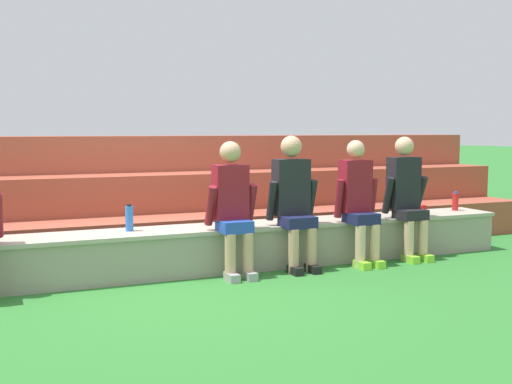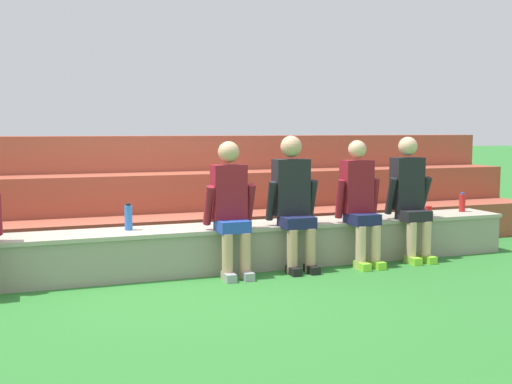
# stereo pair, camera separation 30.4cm
# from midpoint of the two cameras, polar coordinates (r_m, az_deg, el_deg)

# --- Properties ---
(ground_plane) EXTENTS (80.00, 80.00, 0.00)m
(ground_plane) POSITION_cam_midpoint_polar(r_m,az_deg,el_deg) (6.29, -4.98, -7.88)
(ground_plane) COLOR #2D752D
(stone_seating_wall) EXTENTS (7.78, 0.60, 0.47)m
(stone_seating_wall) POSITION_cam_midpoint_polar(r_m,az_deg,el_deg) (6.50, -5.65, -5.19)
(stone_seating_wall) COLOR gray
(stone_seating_wall) RESTS_ON ground
(brick_bleachers) EXTENTS (10.34, 1.92, 1.39)m
(brick_bleachers) POSITION_cam_midpoint_polar(r_m,az_deg,el_deg) (8.11, -8.77, -0.96)
(brick_bleachers) COLOR #A24B37
(brick_bleachers) RESTS_ON ground
(person_left_of_center) EXTENTS (0.52, 0.50, 1.36)m
(person_left_of_center) POSITION_cam_midpoint_polar(r_m,az_deg,el_deg) (6.27, -0.93, -1.21)
(person_left_of_center) COLOR tan
(person_left_of_center) RESTS_ON ground
(person_center) EXTENTS (0.55, 0.54, 1.41)m
(person_center) POSITION_cam_midpoint_polar(r_m,az_deg,el_deg) (6.58, 4.77, -0.58)
(person_center) COLOR tan
(person_center) RESTS_ON ground
(person_right_of_center) EXTENTS (0.51, 0.52, 1.36)m
(person_right_of_center) POSITION_cam_midpoint_polar(r_m,az_deg,el_deg) (6.89, 10.71, -0.78)
(person_right_of_center) COLOR #DBAD89
(person_right_of_center) RESTS_ON ground
(person_far_right) EXTENTS (0.53, 0.51, 1.40)m
(person_far_right) POSITION_cam_midpoint_polar(r_m,az_deg,el_deg) (7.30, 15.06, -0.26)
(person_far_right) COLOR #DBAD89
(person_far_right) RESTS_ON ground
(water_bottle_mid_right) EXTENTS (0.08, 0.08, 0.27)m
(water_bottle_mid_right) POSITION_cam_midpoint_polar(r_m,az_deg,el_deg) (6.39, -10.24, -2.30)
(water_bottle_mid_right) COLOR blue
(water_bottle_mid_right) RESTS_ON stone_seating_wall
(water_bottle_near_left) EXTENTS (0.08, 0.08, 0.24)m
(water_bottle_near_left) POSITION_cam_midpoint_polar(r_m,az_deg,el_deg) (8.16, 19.33, -0.92)
(water_bottle_near_left) COLOR red
(water_bottle_near_left) RESTS_ON stone_seating_wall
(plastic_cup_middle) EXTENTS (0.08, 0.08, 0.10)m
(plastic_cup_middle) POSITION_cam_midpoint_polar(r_m,az_deg,el_deg) (7.75, 16.57, -1.63)
(plastic_cup_middle) COLOR red
(plastic_cup_middle) RESTS_ON stone_seating_wall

